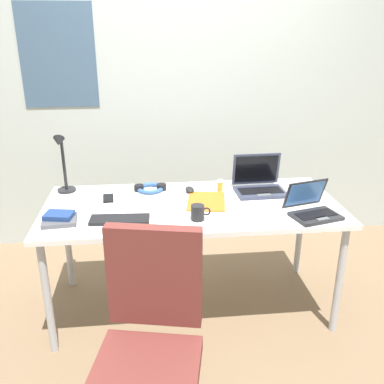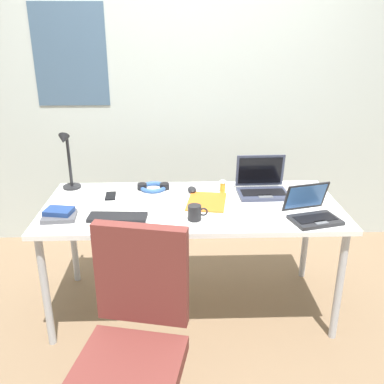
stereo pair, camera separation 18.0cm
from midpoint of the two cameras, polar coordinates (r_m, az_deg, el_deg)
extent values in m
plane|color=#7A6047|center=(2.98, 1.79, -14.88)|extent=(12.00, 12.00, 0.00)
cube|color=#B2BCB7|center=(3.54, 0.91, 13.82)|extent=(6.00, 0.12, 2.60)
cube|color=#3F5972|center=(3.52, -14.52, 17.25)|extent=(0.56, 0.01, 0.76)
cube|color=white|center=(2.62, 1.97, -1.96)|extent=(1.80, 0.80, 0.03)
cylinder|color=#B2B5BA|center=(2.58, -17.04, -12.70)|extent=(0.04, 0.04, 0.71)
cylinder|color=#B2B5BA|center=(2.69, 20.93, -11.75)|extent=(0.04, 0.04, 0.71)
cylinder|color=#B2B5BA|center=(3.15, -14.03, -5.85)|extent=(0.04, 0.04, 0.71)
cylinder|color=#B2B5BA|center=(3.24, 16.54, -5.34)|extent=(0.04, 0.04, 0.71)
cylinder|color=black|center=(2.96, -14.06, 0.67)|extent=(0.12, 0.12, 0.02)
cylinder|color=black|center=(2.91, -14.37, 3.96)|extent=(0.02, 0.02, 0.34)
cylinder|color=black|center=(2.82, -14.84, 7.01)|extent=(0.01, 0.08, 0.01)
cone|color=black|center=(2.79, -15.02, 6.80)|extent=(0.07, 0.09, 0.09)
cube|color=#33384C|center=(2.80, 11.31, -0.28)|extent=(0.33, 0.23, 0.02)
cube|color=black|center=(2.79, 11.33, -0.07)|extent=(0.28, 0.13, 0.00)
cube|color=#595B60|center=(2.73, 11.69, -0.61)|extent=(0.09, 0.05, 0.00)
cube|color=#33384C|center=(2.87, 10.87, 2.83)|extent=(0.32, 0.05, 0.22)
cube|color=black|center=(2.86, 10.90, 2.81)|extent=(0.29, 0.04, 0.18)
cube|color=#232326|center=(2.50, 18.13, -3.61)|extent=(0.30, 0.24, 0.02)
cube|color=black|center=(2.50, 18.16, -3.37)|extent=(0.25, 0.16, 0.00)
cube|color=#595B60|center=(2.45, 18.92, -3.91)|extent=(0.08, 0.06, 0.00)
cube|color=#232326|center=(2.55, 16.91, -0.61)|extent=(0.27, 0.13, 0.17)
cube|color=#3F72BF|center=(2.55, 16.98, -0.62)|extent=(0.24, 0.11, 0.14)
cube|color=black|center=(2.44, -7.83, -3.39)|extent=(0.34, 0.14, 0.02)
ellipsoid|color=black|center=(2.80, 1.85, 0.30)|extent=(0.07, 0.10, 0.03)
cube|color=black|center=(2.76, -8.98, -0.54)|extent=(0.07, 0.14, 0.01)
torus|color=#335999|center=(2.85, -3.39, 0.61)|extent=(0.18, 0.18, 0.03)
cylinder|color=black|center=(2.85, -4.90, 0.70)|extent=(0.06, 0.06, 0.04)
cylinder|color=black|center=(2.85, -1.88, 0.74)|extent=(0.06, 0.06, 0.04)
cylinder|color=gold|center=(2.80, 5.96, 0.58)|extent=(0.04, 0.04, 0.06)
cylinder|color=white|center=(2.79, 5.99, 1.34)|extent=(0.04, 0.04, 0.01)
cube|color=#4C4C51|center=(2.51, -15.34, -3.21)|extent=(0.20, 0.17, 0.02)
cube|color=navy|center=(2.51, -15.41, -2.52)|extent=(0.17, 0.14, 0.03)
cube|color=orange|center=(2.65, 3.92, -1.32)|extent=(0.28, 0.34, 0.01)
cylinder|color=black|center=(2.39, 2.51, -2.81)|extent=(0.08, 0.08, 0.09)
torus|color=black|center=(2.39, 3.70, -2.70)|extent=(0.05, 0.01, 0.05)
cube|color=brown|center=(1.93, -5.77, -22.82)|extent=(0.52, 0.52, 0.07)
cube|color=brown|center=(1.93, -4.08, -10.98)|extent=(0.42, 0.15, 0.48)
camera|label=1|loc=(0.09, -88.00, 0.78)|focal=39.94mm
camera|label=2|loc=(0.09, 92.00, -0.78)|focal=39.94mm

